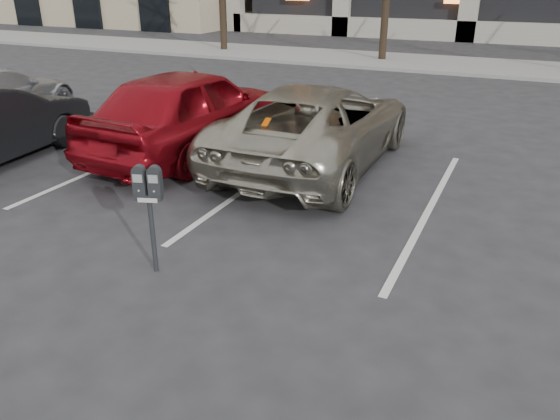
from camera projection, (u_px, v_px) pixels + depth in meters
The scene contains 6 objects.
ground at pixel (275, 259), 6.56m from camera, with size 140.00×140.00×0.00m, color #28282B.
sidewalk at pixel (462, 65), 19.85m from camera, with size 80.00×4.00×0.12m, color gray.
stall_lines at pixel (258, 181), 9.01m from camera, with size 16.90×5.20×0.00m.
parking_meter at pixel (149, 193), 5.92m from camera, with size 0.34×0.22×1.25m.
suv_silver at pixel (316, 125), 9.53m from camera, with size 2.42×5.16×1.43m.
car_red at pixel (190, 110), 10.14m from camera, with size 1.92×4.76×1.62m, color maroon.
Camera 1 is at (2.48, -5.22, 3.16)m, focal length 35.00 mm.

